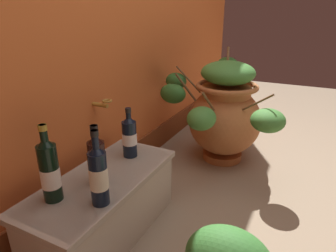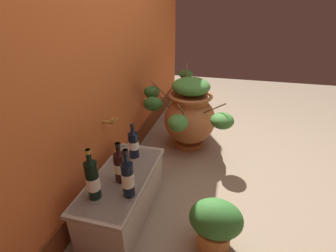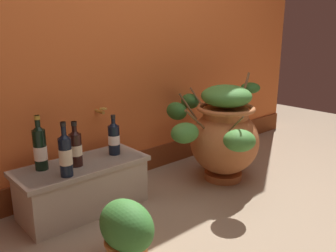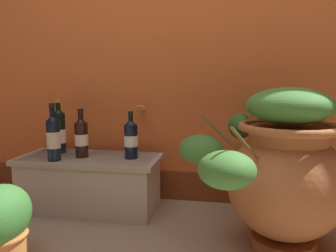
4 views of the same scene
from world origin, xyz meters
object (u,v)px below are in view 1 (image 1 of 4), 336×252
at_px(wine_bottle_right, 129,135).
at_px(wine_bottle_back, 98,174).
at_px(terracotta_urn, 224,112).
at_px(wine_bottle_left, 49,169).
at_px(wine_bottle_middle, 96,158).

xyz_separation_m(wine_bottle_right, wine_bottle_back, (-0.42, -0.13, 0.02)).
distance_m(terracotta_urn, wine_bottle_back, 1.25).
distance_m(wine_bottle_left, wine_bottle_back, 0.21).
distance_m(wine_bottle_left, wine_bottle_right, 0.50).
xyz_separation_m(terracotta_urn, wine_bottle_middle, (-1.12, 0.27, 0.07)).
xyz_separation_m(wine_bottle_middle, wine_bottle_right, (0.30, 0.02, -0.00)).
relative_size(terracotta_urn, wine_bottle_left, 3.26).
relative_size(wine_bottle_left, wine_bottle_right, 1.23).
distance_m(wine_bottle_middle, wine_bottle_back, 0.16).
distance_m(terracotta_urn, wine_bottle_right, 0.87).
bearing_deg(wine_bottle_left, wine_bottle_back, -70.50).
relative_size(wine_bottle_middle, wine_bottle_right, 1.04).
bearing_deg(wine_bottle_middle, terracotta_urn, -13.45).
bearing_deg(wine_bottle_left, wine_bottle_right, -7.58).
xyz_separation_m(wine_bottle_left, wine_bottle_back, (0.07, -0.20, -0.01)).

